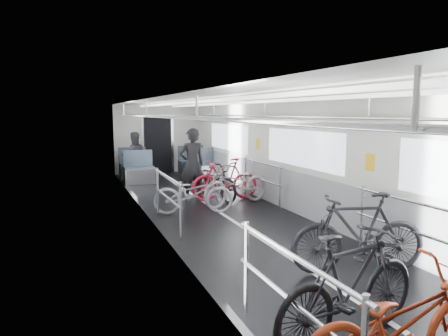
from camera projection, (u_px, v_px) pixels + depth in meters
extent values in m
cube|color=black|center=(235.00, 222.00, 7.81)|extent=(3.00, 14.00, 0.01)
cube|color=white|center=(235.00, 98.00, 7.48)|extent=(3.00, 14.00, 0.02)
cube|color=silver|center=(158.00, 165.00, 7.10)|extent=(0.02, 14.00, 2.40)
cube|color=silver|center=(302.00, 158.00, 8.19)|extent=(0.02, 14.00, 2.40)
cube|color=silver|center=(157.00, 139.00, 14.09)|extent=(3.00, 0.02, 2.40)
cube|color=white|center=(235.00, 222.00, 7.81)|extent=(0.08, 13.80, 0.01)
cube|color=gray|center=(160.00, 206.00, 7.21)|extent=(0.01, 13.90, 0.90)
cube|color=gray|center=(300.00, 194.00, 8.28)|extent=(0.01, 13.90, 0.90)
cube|color=white|center=(159.00, 154.00, 7.08)|extent=(0.01, 10.80, 0.75)
cube|color=white|center=(301.00, 149.00, 8.15)|extent=(0.01, 10.80, 0.75)
cube|color=white|center=(208.00, 101.00, 7.29)|extent=(0.14, 13.40, 0.05)
cube|color=white|center=(262.00, 102.00, 7.69)|extent=(0.14, 13.40, 0.05)
cube|color=black|center=(158.00, 145.00, 14.06)|extent=(0.95, 0.10, 2.00)
imported|color=#A63114|center=(399.00, 324.00, 3.15)|extent=(1.83, 0.70, 0.95)
imported|color=black|center=(350.00, 286.00, 3.69)|extent=(1.85, 0.79, 1.08)
imported|color=#9A9B9F|center=(193.00, 193.00, 8.43)|extent=(1.77, 0.97, 0.88)
imported|color=black|center=(358.00, 233.00, 5.28)|extent=(1.89, 1.02, 1.10)
imported|color=#ABAAAF|center=(237.00, 184.00, 9.20)|extent=(1.99, 1.23, 0.99)
imported|color=#BA1632|center=(225.00, 179.00, 9.73)|extent=(1.70, 0.49, 1.02)
imported|color=black|center=(214.00, 180.00, 9.84)|extent=(1.08, 1.93, 0.96)
imported|color=black|center=(192.00, 164.00, 9.68)|extent=(0.67, 0.46, 1.76)
imported|color=#26252C|center=(134.00, 157.00, 12.40)|extent=(0.75, 0.58, 1.54)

